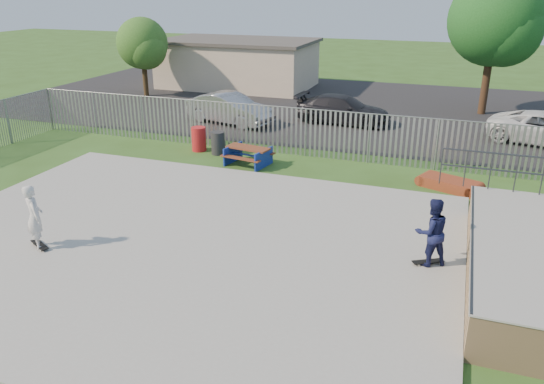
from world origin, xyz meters
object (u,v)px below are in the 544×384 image
(skater_white, at_px, (35,217))
(car_silver, at_px, (230,108))
(trash_bin_grey, at_px, (218,143))
(car_dark, at_px, (343,110))
(trash_bin_red, at_px, (199,139))
(funbox, at_px, (449,184))
(picnic_table, at_px, (248,156))
(skater_navy, at_px, (432,232))
(tree_mid, at_px, (495,20))
(tree_left, at_px, (142,43))

(skater_white, bearing_deg, car_silver, -49.00)
(trash_bin_grey, xyz_separation_m, car_dark, (3.77, 6.98, 0.24))
(trash_bin_red, bearing_deg, trash_bin_grey, -10.35)
(funbox, bearing_deg, picnic_table, -158.88)
(skater_navy, xyz_separation_m, skater_white, (-9.86, -2.55, 0.00))
(skater_white, bearing_deg, car_dark, -67.89)
(car_silver, bearing_deg, tree_mid, -47.09)
(trash_bin_red, height_order, skater_navy, skater_navy)
(car_silver, height_order, tree_mid, tree_mid)
(funbox, bearing_deg, tree_left, 172.41)
(funbox, xyz_separation_m, trash_bin_red, (-10.36, 1.18, 0.33))
(picnic_table, distance_m, trash_bin_red, 2.92)
(car_dark, height_order, tree_left, tree_left)
(skater_navy, bearing_deg, skater_white, -15.40)
(trash_bin_red, distance_m, skater_navy, 12.44)
(picnic_table, xyz_separation_m, tree_left, (-11.39, 10.68, 2.90))
(trash_bin_red, distance_m, skater_white, 9.81)
(trash_bin_grey, distance_m, tree_mid, 16.38)
(funbox, distance_m, tree_left, 22.10)
(trash_bin_red, relative_size, car_silver, 0.22)
(funbox, height_order, tree_left, tree_left)
(car_dark, bearing_deg, picnic_table, 168.71)
(car_silver, relative_size, car_dark, 0.96)
(car_dark, relative_size, skater_navy, 2.77)
(tree_mid, bearing_deg, picnic_table, -125.03)
(picnic_table, xyz_separation_m, car_dark, (2.04, 7.86, 0.36))
(funbox, height_order, trash_bin_grey, trash_bin_grey)
(tree_mid, relative_size, skater_navy, 4.19)
(picnic_table, xyz_separation_m, trash_bin_red, (-2.71, 1.07, 0.14))
(trash_bin_red, height_order, tree_left, tree_left)
(picnic_table, distance_m, tree_mid, 16.04)
(car_dark, bearing_deg, tree_mid, -51.87)
(trash_bin_red, bearing_deg, picnic_table, -21.44)
(funbox, xyz_separation_m, tree_left, (-19.04, 10.79, 3.09))
(picnic_table, height_order, trash_bin_grey, trash_bin_grey)
(car_dark, bearing_deg, trash_bin_red, 148.31)
(skater_navy, bearing_deg, trash_bin_grey, -67.67)
(funbox, height_order, skater_navy, skater_navy)
(tree_mid, bearing_deg, car_silver, -151.27)
(funbox, relative_size, trash_bin_grey, 2.13)
(trash_bin_red, relative_size, tree_mid, 0.14)
(picnic_table, xyz_separation_m, tree_mid, (8.82, 12.59, 4.59))
(funbox, relative_size, car_silver, 0.44)
(picnic_table, xyz_separation_m, skater_white, (-2.47, -8.73, 0.66))
(picnic_table, bearing_deg, tree_left, 146.58)
(trash_bin_grey, xyz_separation_m, skater_navy, (9.11, -7.06, 0.55))
(trash_bin_grey, height_order, tree_left, tree_left)
(picnic_table, bearing_deg, skater_navy, -30.16)
(funbox, bearing_deg, car_dark, 147.06)
(car_silver, xyz_separation_m, tree_left, (-7.98, 4.80, 2.49))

